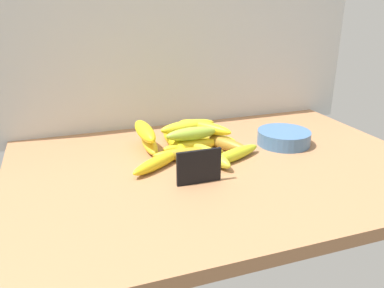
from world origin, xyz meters
The scene contains 18 objects.
counter_top centered at (0.00, 0.00, 1.50)cm, with size 110.00×76.00×3.00cm, color #A06E48.
back_wall centered at (0.00, 39.00, 35.00)cm, with size 130.00×2.00×70.00cm, color silver.
chalkboard_sign centered at (-9.26, -7.91, 6.86)cm, with size 11.00×1.80×8.40cm.
fruit_bowl centered at (23.99, 8.10, 5.10)cm, with size 15.80×15.80×4.20cm, color #41699B.
banana_0 centered at (-3.91, 11.87, 4.68)cm, with size 18.00×3.35×3.35cm, color yellow.
banana_1 centered at (-15.24, 17.53, 4.88)cm, with size 17.45×3.76×3.76cm, color yellow.
banana_2 centered at (-16.40, 3.51, 4.67)cm, with size 17.85×3.34×3.34cm, color yellow.
banana_3 centered at (2.44, 15.32, 4.75)cm, with size 16.47×3.50×3.50cm, color yellow.
banana_4 centered at (-1.91, 18.58, 4.66)cm, with size 15.50×3.32×3.32cm, color gold.
banana_5 centered at (3.93, 1.40, 4.65)cm, with size 20.50×3.31×3.31cm, color gold.
banana_6 centered at (-7.01, 6.22, 4.73)cm, with size 19.62×3.46×3.46cm, color #A1801B.
banana_7 centered at (-1.85, 2.74, 4.89)cm, with size 17.31×3.78×3.78cm, color gold.
banana_8 centered at (5.42, 9.53, 4.83)cm, with size 16.42×3.65×3.65cm, color olive.
banana_9 centered at (-7.98, 16.36, 4.77)cm, with size 19.60×3.55×3.55cm, color yellow.
banana_10 centered at (1.66, 16.51, 8.22)cm, with size 18.37×3.45×3.45cm, color yellow.
banana_11 centered at (-16.53, 16.80, 8.91)cm, with size 17.13×4.30×4.30cm, color yellow.
banana_12 centered at (-4.03, 12.17, 8.23)cm, with size 15.40×3.75×3.75cm, color #90AE36.
banana_13 centered at (-2.95, 18.33, 8.30)cm, with size 17.64×3.97×3.97cm, color yellow.
Camera 1 is at (-38.63, -86.15, 44.67)cm, focal length 36.26 mm.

